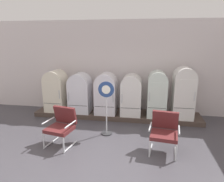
{
  "coord_description": "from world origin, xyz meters",
  "views": [
    {
      "loc": [
        0.92,
        -3.56,
        2.62
      ],
      "look_at": [
        -0.11,
        2.75,
        0.99
      ],
      "focal_mm": 32.43,
      "sensor_mm": 36.0,
      "label": 1
    }
  ],
  "objects_px": {
    "refrigerator_2": "(106,93)",
    "refrigerator_0": "(56,90)",
    "refrigerator_1": "(80,92)",
    "refrigerator_4": "(157,93)",
    "armchair_right": "(164,130)",
    "refrigerator_5": "(183,91)",
    "refrigerator_3": "(131,94)",
    "armchair_left": "(62,124)",
    "sign_stand": "(106,110)"
  },
  "relations": [
    {
      "from": "sign_stand",
      "to": "refrigerator_2",
      "type": "bearing_deg",
      "value": 101.52
    },
    {
      "from": "refrigerator_5",
      "to": "refrigerator_0",
      "type": "bearing_deg",
      "value": 179.95
    },
    {
      "from": "refrigerator_4",
      "to": "sign_stand",
      "type": "relative_size",
      "value": 0.98
    },
    {
      "from": "armchair_left",
      "to": "refrigerator_4",
      "type": "bearing_deg",
      "value": 39.4
    },
    {
      "from": "refrigerator_4",
      "to": "armchair_right",
      "type": "xyz_separation_m",
      "value": [
        0.09,
        -1.93,
        -0.42
      ]
    },
    {
      "from": "refrigerator_0",
      "to": "refrigerator_4",
      "type": "relative_size",
      "value": 0.96
    },
    {
      "from": "armchair_left",
      "to": "sign_stand",
      "type": "bearing_deg",
      "value": 35.7
    },
    {
      "from": "refrigerator_4",
      "to": "armchair_right",
      "type": "relative_size",
      "value": 1.56
    },
    {
      "from": "armchair_left",
      "to": "sign_stand",
      "type": "distance_m",
      "value": 1.27
    },
    {
      "from": "refrigerator_1",
      "to": "sign_stand",
      "type": "bearing_deg",
      "value": -47.16
    },
    {
      "from": "refrigerator_5",
      "to": "armchair_right",
      "type": "relative_size",
      "value": 1.71
    },
    {
      "from": "refrigerator_2",
      "to": "sign_stand",
      "type": "height_order",
      "value": "refrigerator_2"
    },
    {
      "from": "refrigerator_0",
      "to": "refrigerator_1",
      "type": "height_order",
      "value": "refrigerator_0"
    },
    {
      "from": "refrigerator_4",
      "to": "refrigerator_3",
      "type": "bearing_deg",
      "value": 179.39
    },
    {
      "from": "refrigerator_5",
      "to": "armchair_left",
      "type": "bearing_deg",
      "value": -148.34
    },
    {
      "from": "refrigerator_5",
      "to": "sign_stand",
      "type": "bearing_deg",
      "value": -150.3
    },
    {
      "from": "refrigerator_2",
      "to": "armchair_left",
      "type": "distance_m",
      "value": 2.16
    },
    {
      "from": "armchair_right",
      "to": "armchair_left",
      "type": "bearing_deg",
      "value": -178.26
    },
    {
      "from": "armchair_right",
      "to": "sign_stand",
      "type": "bearing_deg",
      "value": 156.81
    },
    {
      "from": "refrigerator_1",
      "to": "refrigerator_5",
      "type": "xyz_separation_m",
      "value": [
        3.41,
        0.03,
        0.16
      ]
    },
    {
      "from": "refrigerator_2",
      "to": "refrigerator_0",
      "type": "bearing_deg",
      "value": 179.06
    },
    {
      "from": "refrigerator_5",
      "to": "armchair_left",
      "type": "xyz_separation_m",
      "value": [
        -3.26,
        -2.01,
        -0.49
      ]
    },
    {
      "from": "refrigerator_4",
      "to": "refrigerator_2",
      "type": "bearing_deg",
      "value": -179.2
    },
    {
      "from": "refrigerator_0",
      "to": "refrigerator_4",
      "type": "xyz_separation_m",
      "value": [
        3.49,
        -0.01,
        0.04
      ]
    },
    {
      "from": "armchair_left",
      "to": "armchair_right",
      "type": "bearing_deg",
      "value": 1.74
    },
    {
      "from": "refrigerator_3",
      "to": "armchair_left",
      "type": "height_order",
      "value": "refrigerator_3"
    },
    {
      "from": "refrigerator_2",
      "to": "sign_stand",
      "type": "bearing_deg",
      "value": -78.48
    },
    {
      "from": "armchair_right",
      "to": "sign_stand",
      "type": "height_order",
      "value": "sign_stand"
    },
    {
      "from": "refrigerator_4",
      "to": "sign_stand",
      "type": "xyz_separation_m",
      "value": [
        -1.43,
        -1.28,
        -0.21
      ]
    },
    {
      "from": "refrigerator_2",
      "to": "armchair_right",
      "type": "height_order",
      "value": "refrigerator_2"
    },
    {
      "from": "refrigerator_1",
      "to": "refrigerator_4",
      "type": "bearing_deg",
      "value": 0.53
    },
    {
      "from": "refrigerator_1",
      "to": "refrigerator_4",
      "type": "distance_m",
      "value": 2.6
    },
    {
      "from": "refrigerator_0",
      "to": "refrigerator_5",
      "type": "height_order",
      "value": "refrigerator_5"
    },
    {
      "from": "refrigerator_0",
      "to": "refrigerator_1",
      "type": "relative_size",
      "value": 1.05
    },
    {
      "from": "refrigerator_2",
      "to": "refrigerator_4",
      "type": "bearing_deg",
      "value": 0.8
    },
    {
      "from": "refrigerator_5",
      "to": "sign_stand",
      "type": "relative_size",
      "value": 1.07
    },
    {
      "from": "refrigerator_4",
      "to": "armchair_right",
      "type": "height_order",
      "value": "refrigerator_4"
    },
    {
      "from": "refrigerator_0",
      "to": "refrigerator_5",
      "type": "relative_size",
      "value": 0.87
    },
    {
      "from": "sign_stand",
      "to": "refrigerator_3",
      "type": "bearing_deg",
      "value": 65.18
    },
    {
      "from": "refrigerator_3",
      "to": "armchair_right",
      "type": "xyz_separation_m",
      "value": [
        0.93,
        -1.94,
        -0.34
      ]
    },
    {
      "from": "refrigerator_4",
      "to": "armchair_left",
      "type": "bearing_deg",
      "value": -140.6
    },
    {
      "from": "refrigerator_1",
      "to": "armchair_right",
      "type": "xyz_separation_m",
      "value": [
        2.69,
        -1.91,
        -0.33
      ]
    },
    {
      "from": "refrigerator_4",
      "to": "refrigerator_5",
      "type": "bearing_deg",
      "value": 0.13
    },
    {
      "from": "armchair_right",
      "to": "refrigerator_3",
      "type": "bearing_deg",
      "value": 115.57
    },
    {
      "from": "sign_stand",
      "to": "refrigerator_1",
      "type": "bearing_deg",
      "value": 132.84
    },
    {
      "from": "refrigerator_4",
      "to": "armchair_right",
      "type": "bearing_deg",
      "value": -87.21
    },
    {
      "from": "refrigerator_4",
      "to": "sign_stand",
      "type": "bearing_deg",
      "value": -138.18
    },
    {
      "from": "refrigerator_5",
      "to": "refrigerator_4",
      "type": "bearing_deg",
      "value": -179.87
    },
    {
      "from": "refrigerator_2",
      "to": "refrigerator_3",
      "type": "height_order",
      "value": "refrigerator_2"
    },
    {
      "from": "refrigerator_0",
      "to": "armchair_left",
      "type": "distance_m",
      "value": 2.3
    }
  ]
}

